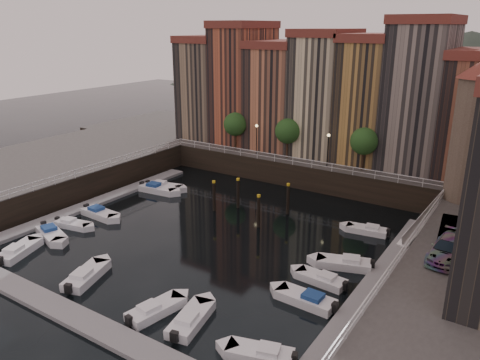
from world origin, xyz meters
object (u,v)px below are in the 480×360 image
Objects in this scene: car_c at (448,250)px; gangway at (424,218)px; car_b at (451,230)px; boat_left_1 at (72,224)px; corner_tower at (478,128)px; boat_left_0 at (51,234)px; boat_left_2 at (100,213)px; car_a at (476,203)px; mooring_pilings at (249,200)px.

gangway is at bearing 113.32° from car_c.
gangway is 1.74× the size of car_b.
gangway is 34.60m from boat_left_1.
corner_tower is 41.80m from boat_left_0.
car_b is 0.88× the size of car_c.
boat_left_1 is at bearing -90.16° from boat_left_2.
boat_left_1 is 3.35m from boat_left_2.
car_c reaches higher than car_a.
boat_left_1 is (-0.37, 2.72, -0.05)m from boat_left_0.
car_a is at bearing -67.24° from corner_tower.
car_c is at bearing -89.75° from car_a.
mooring_pilings is (-19.81, -8.89, -8.54)m from corner_tower.
mooring_pilings reaches higher than boat_left_0.
gangway is 32.91m from boat_left_2.
mooring_pilings is 1.39× the size of car_c.
boat_left_1 is at bearing -146.97° from corner_tower.
car_a is at bearing 79.04° from car_b.
car_b is at bearing -61.78° from gangway.
corner_tower is 40.60m from boat_left_1.
boat_left_0 is at bearing -130.02° from mooring_pilings.
boat_left_1 is (-13.20, -12.57, -1.33)m from mooring_pilings.
car_a is 0.71× the size of car_c.
corner_tower is 2.54× the size of car_c.
boat_left_2 reaches higher than boat_left_0.
mooring_pilings is 20.01m from boat_left_0.
car_c is at bearing 34.69° from boat_left_0.
car_b is (0.32, -10.51, -6.41)m from corner_tower.
boat_left_2 is at bearing -144.65° from mooring_pilings.
mooring_pilings is 1.95× the size of car_a.
boat_left_0 is at bearing -143.48° from corner_tower.
gangway is 1.71× the size of boat_left_0.
mooring_pilings is 1.58× the size of car_b.
boat_left_0 is 40.20m from car_a.
boat_left_1 is at bearing -167.52° from car_b.
car_c is at bearing -14.95° from mooring_pilings.
boat_left_0 is 35.86m from car_b.
car_a reaches higher than boat_left_1.
car_b is at bearing -88.23° from corner_tower.
mooring_pilings is 21.44m from car_c.
car_a is (1.06, -2.52, -6.54)m from corner_tower.
car_a is 0.81× the size of car_b.
boat_left_0 is (-12.84, -15.29, -1.28)m from mooring_pilings.
corner_tower is 38.75m from boat_left_2.
car_c reaches higher than mooring_pilings.
mooring_pilings is at bearing 167.87° from car_c.
boat_left_0 is at bearing -163.19° from car_b.
boat_left_1 is (-30.11, -16.96, -1.60)m from gangway.
car_a is 8.02m from car_b.
gangway is 1.10× the size of mooring_pilings.
car_b reaches higher than gangway.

